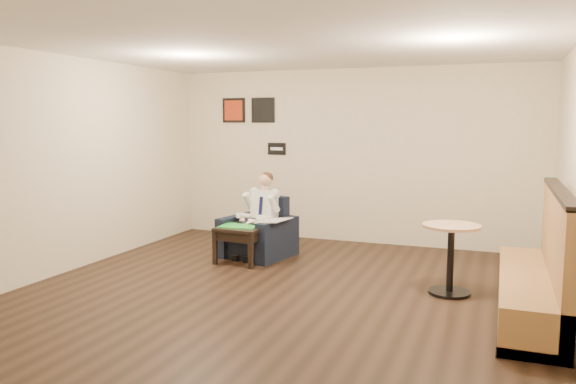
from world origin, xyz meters
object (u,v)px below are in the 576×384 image
(coffee_mug, at_px, (260,222))
(side_table, at_px, (243,244))
(smartphone, at_px, (252,224))
(seated_man, at_px, (253,218))
(green_folder, at_px, (239,226))
(armchair, at_px, (258,228))
(cafe_table, at_px, (450,259))
(banquette, at_px, (531,253))

(coffee_mug, bearing_deg, side_table, -149.59)
(coffee_mug, distance_m, smartphone, 0.16)
(seated_man, distance_m, green_folder, 0.32)
(armchair, distance_m, side_table, 0.43)
(cafe_table, bearing_deg, smartphone, 166.72)
(armchair, bearing_deg, seated_man, -90.00)
(armchair, bearing_deg, side_table, -85.91)
(armchair, relative_size, banquette, 0.35)
(cafe_table, bearing_deg, side_table, 170.47)
(armchair, relative_size, side_table, 1.41)
(coffee_mug, xyz_separation_m, cafe_table, (2.63, -0.60, -0.16))
(green_folder, bearing_deg, cafe_table, -9.01)
(cafe_table, bearing_deg, banquette, -28.56)
(green_folder, relative_size, coffee_mug, 4.74)
(smartphone, relative_size, cafe_table, 0.20)
(seated_man, distance_m, cafe_table, 2.91)
(smartphone, bearing_deg, green_folder, -103.96)
(seated_man, xyz_separation_m, cafe_table, (2.81, -0.76, -0.18))
(smartphone, bearing_deg, armchair, 106.24)
(seated_man, height_order, cafe_table, seated_man)
(green_folder, xyz_separation_m, banquette, (3.69, -0.90, 0.12))
(seated_man, distance_m, side_table, 0.44)
(smartphone, height_order, banquette, banquette)
(banquette, bearing_deg, smartphone, 162.99)
(seated_man, xyz_separation_m, smartphone, (0.03, -0.11, -0.07))
(side_table, height_order, coffee_mug, coffee_mug)
(coffee_mug, height_order, cafe_table, cafe_table)
(armchair, distance_m, seated_man, 0.19)
(side_table, relative_size, banquette, 0.25)
(coffee_mug, xyz_separation_m, banquette, (3.44, -1.04, 0.07))
(seated_man, height_order, side_table, seated_man)
(smartphone, distance_m, cafe_table, 2.85)
(green_folder, bearing_deg, seated_man, 77.58)
(armchair, xyz_separation_m, coffee_mug, (0.16, -0.27, 0.14))
(side_table, distance_m, smartphone, 0.32)
(side_table, bearing_deg, armchair, 81.98)
(seated_man, bearing_deg, green_folder, -90.31)
(banquette, relative_size, cafe_table, 3.10)
(smartphone, bearing_deg, coffee_mug, -7.10)
(seated_man, xyz_separation_m, banquette, (3.62, -1.20, 0.05))
(green_folder, distance_m, coffee_mug, 0.29)
(banquette, bearing_deg, armchair, 159.93)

